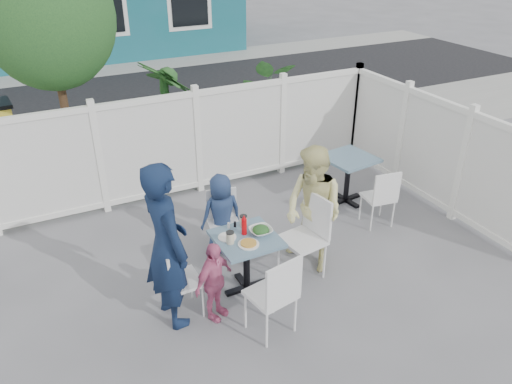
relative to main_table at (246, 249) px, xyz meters
name	(u,v)px	position (x,y,z in m)	size (l,w,h in m)	color
ground	(265,276)	(0.29, 0.12, -0.55)	(80.00, 80.00, 0.00)	slate
near_sidewalk	(168,158)	(0.29, 3.92, -0.54)	(24.00, 2.60, 0.01)	gray
street	(120,100)	(0.29, 7.62, -0.54)	(24.00, 5.00, 0.01)	black
far_sidewalk	(95,70)	(0.29, 10.72, -0.54)	(24.00, 1.60, 0.01)	gray
fence_back	(198,144)	(0.39, 2.52, 0.24)	(5.86, 0.08, 1.60)	white
fence_right	(430,152)	(3.29, 0.72, 0.24)	(0.08, 3.66, 1.60)	white
tree	(48,18)	(-1.31, 3.42, 2.04)	(1.80, 1.62, 3.59)	#382316
potted_shrub_a	(171,121)	(0.21, 3.22, 0.40)	(1.06, 1.06, 1.90)	#1C451F
potted_shrub_b	(269,116)	(1.91, 3.12, 0.23)	(1.40, 1.22, 1.56)	#1C451F
main_table	(246,249)	(0.00, 0.00, 0.00)	(0.67, 0.67, 0.71)	#456381
spare_table	(348,167)	(2.23, 1.20, 0.01)	(0.77, 0.77, 0.73)	#456381
chair_left	(174,276)	(-0.85, -0.05, -0.05)	(0.39, 0.40, 0.86)	white
chair_right	(308,231)	(0.78, -0.04, 0.04)	(0.51, 0.52, 1.01)	white
chair_back	(223,217)	(0.08, 0.83, -0.06)	(0.45, 0.44, 0.83)	white
chair_near	(276,291)	(-0.05, -0.77, 0.00)	(0.50, 0.49, 0.95)	white
chair_spare	(382,194)	(2.22, 0.42, -0.05)	(0.43, 0.42, 0.85)	white
man	(167,246)	(-0.90, -0.05, 0.36)	(0.66, 0.43, 1.81)	#101E3B
woman	(313,210)	(0.90, 0.08, 0.23)	(0.75, 0.59, 1.55)	#D8CD48
boy	(222,214)	(0.06, 0.84, -0.02)	(0.52, 0.34, 1.06)	navy
toddler	(214,282)	(-0.49, -0.26, -0.09)	(0.54, 0.22, 0.92)	#D96796
plate_main	(249,244)	(-0.04, -0.14, 0.17)	(0.23, 0.23, 0.01)	white
plate_side	(227,237)	(-0.19, 0.08, 0.17)	(0.20, 0.20, 0.01)	white
salad_bowl	(261,231)	(0.18, 0.00, 0.19)	(0.25, 0.25, 0.06)	white
coffee_cup_a	(230,238)	(-0.20, -0.02, 0.22)	(0.09, 0.09, 0.13)	beige
coffee_cup_b	(243,221)	(0.07, 0.22, 0.22)	(0.08, 0.08, 0.12)	beige
ketchup_bottle	(244,227)	(0.01, 0.07, 0.25)	(0.06, 0.06, 0.19)	#C3040B
salt_shaker	(229,225)	(-0.10, 0.25, 0.19)	(0.03, 0.03, 0.07)	white
pepper_shaker	(235,224)	(-0.02, 0.25, 0.19)	(0.03, 0.03, 0.06)	black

